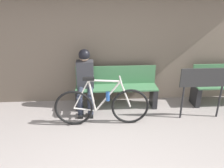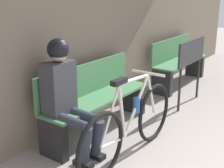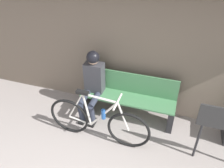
% 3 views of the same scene
% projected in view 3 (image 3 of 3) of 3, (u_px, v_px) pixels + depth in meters
% --- Properties ---
extents(storefront_wall, '(12.00, 0.56, 3.20)m').
position_uv_depth(storefront_wall, '(120.00, 24.00, 3.67)').
color(storefront_wall, '#756656').
rests_on(storefront_wall, ground_plane).
extents(park_bench_near, '(1.71, 0.42, 0.87)m').
position_uv_depth(park_bench_near, '(128.00, 98.00, 4.01)').
color(park_bench_near, '#477F51').
rests_on(park_bench_near, ground_plane).
extents(bicycle, '(1.73, 0.40, 0.94)m').
position_uv_depth(bicycle, '(98.00, 122.00, 3.53)').
color(bicycle, black).
rests_on(bicycle, ground_plane).
extents(person_seated, '(0.34, 0.63, 1.28)m').
position_uv_depth(person_seated, '(92.00, 81.00, 3.91)').
color(person_seated, '#2D3342').
rests_on(person_seated, ground_plane).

